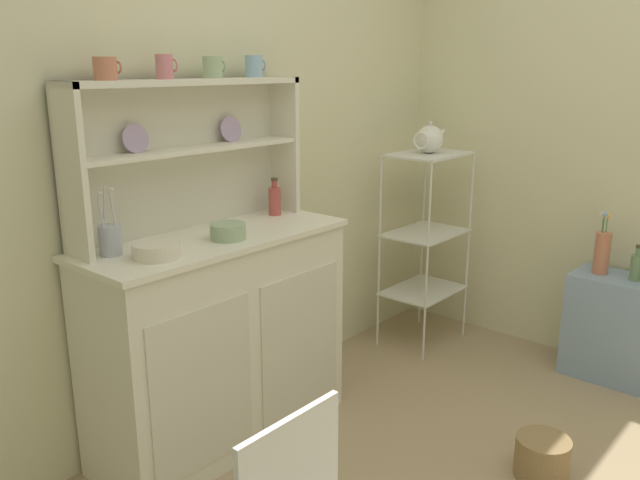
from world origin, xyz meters
TOP-DOWN VIEW (x-y plane):
  - wall_back at (0.00, 1.62)m, footprint 3.84×0.05m
  - hutch_cabinet at (-0.24, 1.37)m, footprint 1.14×0.45m
  - hutch_shelf_unit at (-0.24, 1.53)m, footprint 1.06×0.18m
  - bakers_rack at (1.19, 1.27)m, footprint 0.47×0.33m
  - side_shelf_blue at (1.44, 0.27)m, footprint 0.28×0.48m
  - floor_basket at (0.39, 0.21)m, footprint 0.21×0.21m
  - cup_terracotta_0 at (-0.59, 1.49)m, footprint 0.10×0.08m
  - cup_rose_1 at (-0.35, 1.49)m, footprint 0.08×0.07m
  - cup_sage_2 at (-0.11, 1.49)m, footprint 0.09×0.08m
  - cup_sky_3 at (0.11, 1.49)m, footprint 0.09×0.07m
  - bowl_mixing_large at (-0.57, 1.29)m, footprint 0.17×0.17m
  - bowl_floral_medium at (-0.24, 1.29)m, footprint 0.14×0.14m
  - jam_bottle at (0.18, 1.45)m, footprint 0.06×0.06m
  - utensil_jar at (-0.66, 1.45)m, footprint 0.08×0.08m
  - porcelain_teapot at (1.19, 1.27)m, footprint 0.24×0.15m
  - flower_vase at (1.44, 0.39)m, footprint 0.08×0.08m
  - oil_bottle at (1.44, 0.22)m, footprint 0.06×0.06m

SIDE VIEW (x-z plane):
  - floor_basket at x=0.39m, z-range 0.00..0.16m
  - side_shelf_blue at x=1.44m, z-range 0.00..0.54m
  - hutch_cabinet at x=-0.24m, z-range 0.01..0.92m
  - oil_bottle at x=1.44m, z-range 0.52..0.70m
  - flower_vase at x=1.44m, z-range 0.50..0.83m
  - bakers_rack at x=1.19m, z-range 0.14..1.24m
  - bowl_mixing_large at x=-0.57m, z-range 0.90..0.96m
  - bowl_floral_medium at x=-0.24m, z-range 0.90..0.97m
  - utensil_jar at x=-0.66m, z-range 0.84..1.09m
  - jam_bottle at x=0.18m, z-range 0.89..1.06m
  - porcelain_teapot at x=1.19m, z-range 1.09..1.26m
  - wall_back at x=0.00m, z-range 0.00..2.50m
  - hutch_shelf_unit at x=-0.24m, z-range 0.96..1.57m
  - cup_terracotta_0 at x=-0.59m, z-range 1.51..1.59m
  - cup_sage_2 at x=-0.11m, z-range 1.51..1.60m
  - cup_rose_1 at x=-0.35m, z-range 1.51..1.60m
  - cup_sky_3 at x=0.11m, z-range 1.51..1.60m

